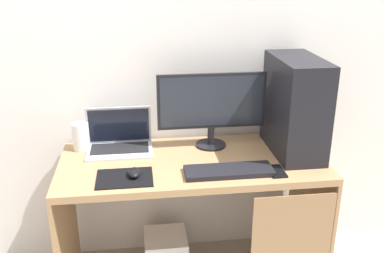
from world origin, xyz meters
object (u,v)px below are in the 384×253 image
mouse_left (134,173)px  subwoofer (166,253)px  pc_tower (295,106)px  keyboard (229,171)px  laptop (120,141)px  monitor (212,106)px  cell_phone (277,171)px  speaker (81,137)px

mouse_left → subwoofer: bearing=57.2°
pc_tower → keyboard: size_ratio=1.19×
laptop → keyboard: (0.52, -0.35, -0.03)m
monitor → keyboard: bearing=-84.9°
laptop → mouse_left: bearing=-77.3°
cell_phone → subwoofer: size_ratio=0.55×
subwoofer → mouse_left: bearing=-122.8°
monitor → subwoofer: bearing=-164.4°
cell_phone → laptop: bearing=153.7°
pc_tower → keyboard: (-0.38, -0.21, -0.24)m
monitor → mouse_left: bearing=-143.5°
laptop → speaker: (-0.20, 0.03, 0.03)m
mouse_left → keyboard: bearing=-2.6°
mouse_left → pc_tower: bearing=13.3°
laptop → monitor: bearing=-2.6°
laptop → subwoofer: size_ratio=1.44×
pc_tower → subwoofer: (-0.68, 0.04, -0.87)m
laptop → subwoofer: (0.23, -0.10, -0.67)m
keyboard → subwoofer: 0.74m
cell_phone → mouse_left: bearing=176.7°
pc_tower → monitor: 0.43m
monitor → cell_phone: 0.49m
mouse_left → speaker: bearing=127.7°
speaker → mouse_left: 0.45m
pc_tower → laptop: pc_tower is taller
laptop → subwoofer: bearing=-23.0°
speaker → subwoofer: (0.43, -0.12, -0.69)m
laptop → cell_phone: laptop is taller
laptop → mouse_left: size_ratio=3.57×
speaker → subwoofer: size_ratio=0.62×
pc_tower → subwoofer: bearing=176.7°
speaker → mouse_left: size_ratio=1.54×
laptop → subwoofer: laptop is taller
laptop → speaker: size_ratio=2.32×
pc_tower → cell_phone: size_ratio=3.83×
keyboard → pc_tower: bearing=29.3°
mouse_left → subwoofer: mouse_left is taller
speaker → cell_phone: speaker is taller
cell_phone → subwoofer: 0.86m
laptop → cell_phone: size_ratio=2.64×
speaker → monitor: bearing=-4.0°
pc_tower → speaker: (-1.10, 0.16, -0.18)m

